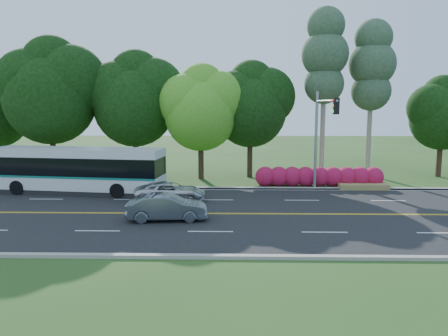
{
  "coord_description": "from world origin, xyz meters",
  "views": [
    {
      "loc": [
        0.58,
        -23.87,
        6.15
      ],
      "look_at": [
        0.05,
        2.0,
        2.31
      ],
      "focal_mm": 35.0,
      "sensor_mm": 36.0,
      "label": 1
    }
  ],
  "objects_px": {
    "suv": "(170,192)",
    "traffic_signal": "(322,126)",
    "sedan": "(167,207)",
    "transit_bus": "(77,171)"
  },
  "relations": [
    {
      "from": "traffic_signal",
      "to": "suv",
      "type": "bearing_deg",
      "value": -166.57
    },
    {
      "from": "transit_bus",
      "to": "suv",
      "type": "height_order",
      "value": "transit_bus"
    },
    {
      "from": "suv",
      "to": "traffic_signal",
      "type": "bearing_deg",
      "value": -81.84
    },
    {
      "from": "sedan",
      "to": "traffic_signal",
      "type": "bearing_deg",
      "value": -59.12
    },
    {
      "from": "transit_bus",
      "to": "traffic_signal",
      "type": "bearing_deg",
      "value": 7.09
    },
    {
      "from": "traffic_signal",
      "to": "suv",
      "type": "height_order",
      "value": "traffic_signal"
    },
    {
      "from": "traffic_signal",
      "to": "transit_bus",
      "type": "distance_m",
      "value": 16.9
    },
    {
      "from": "sedan",
      "to": "suv",
      "type": "height_order",
      "value": "sedan"
    },
    {
      "from": "transit_bus",
      "to": "suv",
      "type": "relative_size",
      "value": 2.72
    },
    {
      "from": "traffic_signal",
      "to": "sedan",
      "type": "xyz_separation_m",
      "value": [
        -9.4,
        -6.86,
        -3.95
      ]
    }
  ]
}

